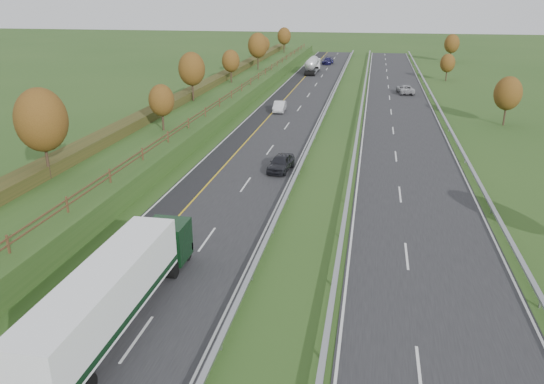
{
  "coord_description": "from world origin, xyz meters",
  "views": [
    {
      "loc": [
        12.25,
        -10.07,
        16.49
      ],
      "look_at": [
        5.11,
        27.76,
        2.2
      ],
      "focal_mm": 35.0,
      "sensor_mm": 36.0,
      "label": 1
    }
  ],
  "objects_px": {
    "car_silver_mid": "(280,106)",
    "car_dark_near": "(281,163)",
    "car_oncoming": "(405,89)",
    "car_small_far": "(328,61)",
    "box_lorry": "(116,290)",
    "road_tanker": "(313,65)"
  },
  "relations": [
    {
      "from": "car_dark_near",
      "to": "car_silver_mid",
      "type": "xyz_separation_m",
      "value": [
        -5.1,
        28.32,
        -0.04
      ]
    },
    {
      "from": "road_tanker",
      "to": "car_oncoming",
      "type": "distance_m",
      "value": 30.79
    },
    {
      "from": "car_dark_near",
      "to": "car_oncoming",
      "type": "xyz_separation_m",
      "value": [
        14.28,
        48.07,
        -0.05
      ]
    },
    {
      "from": "car_silver_mid",
      "to": "car_oncoming",
      "type": "relative_size",
      "value": 0.85
    },
    {
      "from": "car_silver_mid",
      "to": "car_small_far",
      "type": "relative_size",
      "value": 0.85
    },
    {
      "from": "car_silver_mid",
      "to": "car_dark_near",
      "type": "bearing_deg",
      "value": -82.87
    },
    {
      "from": "car_dark_near",
      "to": "car_small_far",
      "type": "xyz_separation_m",
      "value": [
        -3.16,
        88.96,
        -0.01
      ]
    },
    {
      "from": "road_tanker",
      "to": "car_silver_mid",
      "type": "relative_size",
      "value": 2.39
    },
    {
      "from": "car_dark_near",
      "to": "car_small_far",
      "type": "relative_size",
      "value": 0.87
    },
    {
      "from": "road_tanker",
      "to": "car_silver_mid",
      "type": "height_order",
      "value": "road_tanker"
    },
    {
      "from": "car_dark_near",
      "to": "car_silver_mid",
      "type": "distance_m",
      "value": 28.78
    },
    {
      "from": "road_tanker",
      "to": "car_oncoming",
      "type": "height_order",
      "value": "road_tanker"
    },
    {
      "from": "box_lorry",
      "to": "car_oncoming",
      "type": "relative_size",
      "value": 2.94
    },
    {
      "from": "box_lorry",
      "to": "car_oncoming",
      "type": "distance_m",
      "value": 78.22
    },
    {
      "from": "car_dark_near",
      "to": "car_oncoming",
      "type": "distance_m",
      "value": 50.14
    },
    {
      "from": "car_small_far",
      "to": "car_oncoming",
      "type": "xyz_separation_m",
      "value": [
        17.43,
        -40.89,
        -0.03
      ]
    },
    {
      "from": "box_lorry",
      "to": "car_oncoming",
      "type": "height_order",
      "value": "box_lorry"
    },
    {
      "from": "road_tanker",
      "to": "car_small_far",
      "type": "xyz_separation_m",
      "value": [
        2.01,
        17.04,
        -1.02
      ]
    },
    {
      "from": "car_small_far",
      "to": "car_oncoming",
      "type": "distance_m",
      "value": 44.45
    },
    {
      "from": "box_lorry",
      "to": "car_small_far",
      "type": "height_order",
      "value": "box_lorry"
    },
    {
      "from": "road_tanker",
      "to": "car_silver_mid",
      "type": "bearing_deg",
      "value": -89.91
    },
    {
      "from": "box_lorry",
      "to": "car_oncoming",
      "type": "bearing_deg",
      "value": 76.65
    }
  ]
}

